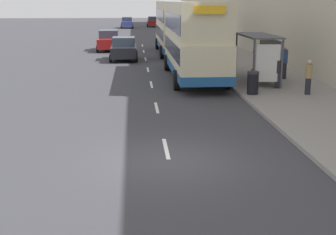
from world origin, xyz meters
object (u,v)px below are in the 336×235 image
object	(u,v)px
pedestrian_at_shelter	(309,77)
pedestrian_2	(284,62)
bus_shelter	(263,50)
pedestrian_1	(278,72)
litter_bin	(253,83)
car_2	(124,49)
car_0	(127,23)
car_1	(109,41)
double_decker_bus_ahead	(175,26)
double_decker_bus_near	(194,39)
car_3	(153,22)

from	to	relation	value
pedestrian_at_shelter	pedestrian_2	size ratio (longest dim) A/B	0.88
bus_shelter	pedestrian_1	world-z (taller)	bus_shelter
pedestrian_at_shelter	litter_bin	xyz separation A→B (m)	(-2.52, 0.26, -0.28)
car_2	car_0	bearing A→B (deg)	-89.74
bus_shelter	car_1	xyz separation A→B (m)	(-8.85, 18.37, -0.99)
bus_shelter	car_1	size ratio (longest dim) A/B	0.95
double_decker_bus_ahead	car_0	bearing A→B (deg)	96.55
car_0	pedestrian_1	bearing A→B (deg)	98.24
double_decker_bus_near	litter_bin	bearing A→B (deg)	-68.42
car_0	litter_bin	world-z (taller)	car_0
double_decker_bus_near	double_decker_bus_ahead	size ratio (longest dim) A/B	0.94
double_decker_bus_near	car_0	xyz separation A→B (m)	(-4.30, 51.25, -1.43)
pedestrian_at_shelter	litter_bin	bearing A→B (deg)	174.12
double_decker_bus_near	pedestrian_1	xyz separation A→B (m)	(3.67, -3.82, -1.34)
bus_shelter	pedestrian_at_shelter	distance (m)	3.58
double_decker_bus_near	double_decker_bus_ahead	distance (m)	13.15
double_decker_bus_near	car_1	size ratio (longest dim) A/B	2.37
car_0	car_1	size ratio (longest dim) A/B	1.02
double_decker_bus_near	pedestrian_2	size ratio (longest dim) A/B	5.79
car_0	litter_bin	bearing A→B (deg)	96.44
double_decker_bus_ahead	car_3	xyz separation A→B (m)	(-0.04, 41.43, -1.43)
pedestrian_at_shelter	pedestrian_2	xyz separation A→B (m)	(0.31, 4.50, 0.11)
double_decker_bus_ahead	pedestrian_2	distance (m)	15.00
pedestrian_1	pedestrian_2	size ratio (longest dim) A/B	0.86
car_1	litter_bin	bearing A→B (deg)	109.67
pedestrian_2	car_2	bearing A→B (deg)	131.92
bus_shelter	car_0	bearing A→B (deg)	98.07
bus_shelter	car_2	size ratio (longest dim) A/B	1.05
double_decker_bus_near	car_3	xyz separation A→B (m)	(0.03, 54.58, -1.43)
car_1	bus_shelter	bearing A→B (deg)	115.71
double_decker_bus_near	pedestrian_at_shelter	distance (m)	7.29
double_decker_bus_near	car_0	size ratio (longest dim) A/B	2.34
car_3	litter_bin	distance (m)	59.86
car_1	car_3	xyz separation A→B (m)	(5.58, 38.50, -0.04)
car_3	pedestrian_at_shelter	bearing A→B (deg)	-85.66
car_1	car_3	size ratio (longest dim) A/B	1.00
double_decker_bus_near	pedestrian_at_shelter	bearing A→B (deg)	-50.14
car_3	pedestrian_1	distance (m)	58.51
double_decker_bus_ahead	car_0	distance (m)	38.38
double_decker_bus_ahead	pedestrian_1	distance (m)	17.40
pedestrian_2	litter_bin	distance (m)	5.11
double_decker_bus_near	pedestrian_1	bearing A→B (deg)	-46.09
double_decker_bus_ahead	pedestrian_at_shelter	size ratio (longest dim) A/B	7.02
pedestrian_2	car_1	bearing A→B (deg)	121.46
car_0	car_1	bearing A→B (deg)	87.97
double_decker_bus_near	car_2	xyz separation A→B (m)	(-4.10, 9.03, -1.44)
bus_shelter	double_decker_bus_near	distance (m)	4.04
car_1	pedestrian_2	xyz separation A→B (m)	(10.45, -17.08, 0.18)
pedestrian_at_shelter	car_3	bearing A→B (deg)	94.34
double_decker_bus_near	car_2	distance (m)	10.02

